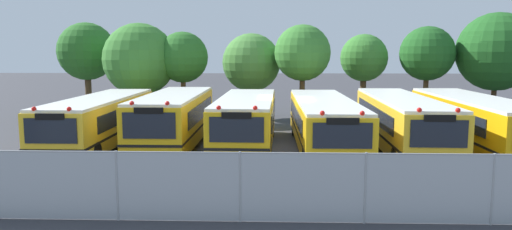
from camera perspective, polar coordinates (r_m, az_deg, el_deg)
The scene contains 17 objects.
ground_plane at distance 22.81m, azimuth 3.45°, elevation -4.00°, with size 160.00×160.00×0.00m, color #38383D.
school_bus_0 at distance 23.91m, azimuth -17.88°, elevation -0.56°, with size 2.49×10.59×2.55m.
school_bus_1 at distance 23.20m, azimuth -9.64°, elevation -0.36°, with size 2.55×9.56×2.69m.
school_bus_2 at distance 22.59m, azimuth -1.14°, elevation -0.62°, with size 2.72×9.96×2.57m.
school_bus_3 at distance 22.57m, azimuth 8.01°, elevation -0.78°, with size 2.70×11.46×2.50m.
school_bus_4 at distance 23.09m, azimuth 16.77°, elevation -0.70°, with size 2.71×11.16×2.62m.
school_bus_5 at distance 24.23m, azimuth 24.43°, elevation -0.69°, with size 2.65×11.69×2.60m.
tree_0 at distance 36.09m, azimuth -19.23°, elevation 7.14°, with size 4.05×4.05×6.59m.
tree_1 at distance 32.10m, azimuth -13.53°, elevation 6.52°, with size 4.68×4.68×6.38m.
tree_2 at distance 31.51m, azimuth -8.79°, elevation 6.66°, with size 3.27×3.27×5.82m.
tree_3 at distance 32.69m, azimuth -0.48°, elevation 6.19°, with size 3.92×3.92×5.78m.
tree_4 at distance 30.85m, azimuth 5.49°, elevation 7.21°, with size 3.57×3.57×6.26m.
tree_5 at distance 33.62m, azimuth 12.69°, elevation 6.68°, with size 3.20×3.20×5.73m.
tree_6 at distance 33.39m, azimuth 19.74°, elevation 6.78°, with size 3.52×3.52×6.18m.
tree_7 at distance 34.45m, azimuth 26.35°, elevation 6.71°, with size 4.99×4.99×7.03m.
chainlink_fence at distance 12.98m, azimuth 5.50°, elevation -8.39°, with size 23.25×0.07×1.92m.
traffic_cone at distance 14.91m, azimuth -17.23°, elevation -9.38°, with size 0.45×0.45×0.60m, color #EA5914.
Camera 1 is at (-0.60, -22.35, 4.54)m, focal length 33.87 mm.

